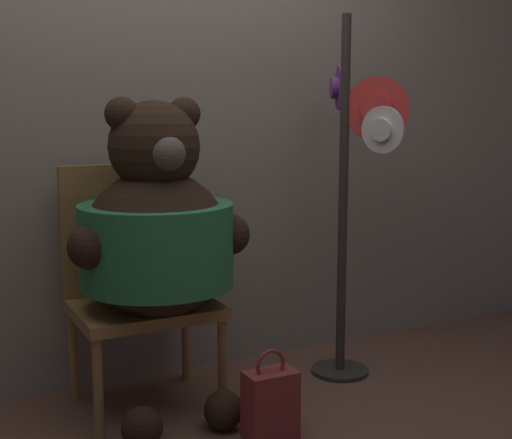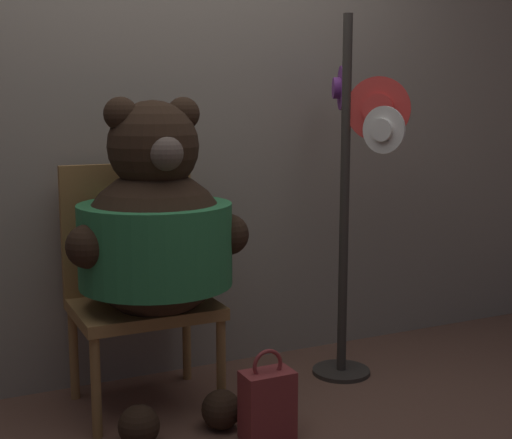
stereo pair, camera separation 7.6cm
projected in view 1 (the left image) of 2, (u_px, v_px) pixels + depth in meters
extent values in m
plane|color=brown|center=(215.00, 429.00, 2.88)|extent=(14.00, 14.00, 0.00)
cube|color=gray|center=(150.00, 146.00, 3.34)|extent=(8.00, 0.10, 2.21)
cylinder|color=#9E703D|center=(98.00, 389.00, 2.76)|extent=(0.04, 0.04, 0.41)
cylinder|color=#9E703D|center=(222.00, 366.00, 3.00)|extent=(0.04, 0.04, 0.41)
cylinder|color=#9E703D|center=(73.00, 356.00, 3.13)|extent=(0.04, 0.04, 0.41)
cylinder|color=#9E703D|center=(186.00, 338.00, 3.37)|extent=(0.04, 0.04, 0.41)
cube|color=#9E703D|center=(145.00, 309.00, 3.03)|extent=(0.59, 0.48, 0.05)
cube|color=#9E703D|center=(127.00, 229.00, 3.17)|extent=(0.59, 0.04, 0.58)
sphere|color=black|center=(157.00, 245.00, 2.93)|extent=(0.62, 0.62, 0.62)
cylinder|color=#2D7F47|center=(157.00, 245.00, 2.93)|extent=(0.63, 0.63, 0.34)
sphere|color=black|center=(154.00, 147.00, 2.87)|extent=(0.37, 0.37, 0.37)
sphere|color=black|center=(122.00, 114.00, 2.79)|extent=(0.14, 0.14, 0.14)
sphere|color=black|center=(184.00, 114.00, 2.91)|extent=(0.14, 0.14, 0.14)
sphere|color=brown|center=(168.00, 154.00, 2.73)|extent=(0.14, 0.14, 0.14)
sphere|color=black|center=(90.00, 247.00, 2.73)|extent=(0.17, 0.17, 0.17)
sphere|color=black|center=(229.00, 235.00, 2.99)|extent=(0.17, 0.17, 0.17)
sphere|color=black|center=(142.00, 427.00, 2.71)|extent=(0.16, 0.16, 0.16)
sphere|color=black|center=(224.00, 410.00, 2.87)|extent=(0.16, 0.16, 0.16)
cylinder|color=#332D28|center=(340.00, 370.00, 3.49)|extent=(0.28, 0.28, 0.02)
cylinder|color=#332D28|center=(343.00, 200.00, 3.35)|extent=(0.04, 0.04, 1.70)
cylinder|color=silver|center=(383.00, 130.00, 3.17)|extent=(0.10, 0.20, 0.21)
cylinder|color=silver|center=(383.00, 130.00, 3.17)|extent=(0.09, 0.11, 0.10)
cylinder|color=#7A388E|center=(339.00, 88.00, 3.44)|extent=(0.10, 0.20, 0.21)
cylinder|color=#7A388E|center=(339.00, 88.00, 3.44)|extent=(0.11, 0.12, 0.10)
cylinder|color=red|center=(377.00, 109.00, 3.24)|extent=(0.22, 0.21, 0.29)
cylinder|color=red|center=(377.00, 109.00, 3.24)|extent=(0.13, 0.13, 0.14)
cube|color=maroon|center=(270.00, 405.00, 2.78)|extent=(0.20, 0.13, 0.27)
torus|color=maroon|center=(271.00, 365.00, 2.75)|extent=(0.13, 0.02, 0.13)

